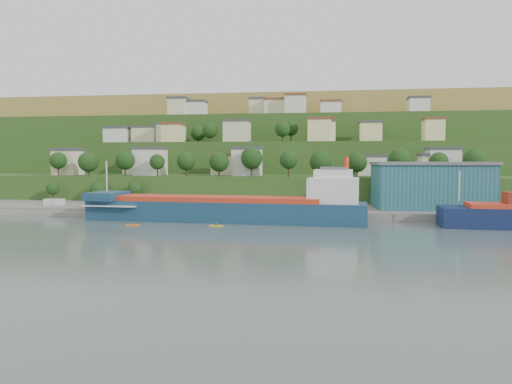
% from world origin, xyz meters
% --- Properties ---
extents(ground, '(500.00, 500.00, 0.00)m').
position_xyz_m(ground, '(0.00, 0.00, 0.00)').
color(ground, '#4B5B56').
rests_on(ground, ground).
extents(quay, '(220.00, 26.00, 4.00)m').
position_xyz_m(quay, '(20.00, 28.00, 0.00)').
color(quay, slate).
rests_on(quay, ground).
extents(pebble_beach, '(40.00, 18.00, 2.40)m').
position_xyz_m(pebble_beach, '(-55.00, 22.00, 0.00)').
color(pebble_beach, slate).
rests_on(pebble_beach, ground).
extents(hillside, '(360.00, 210.81, 96.00)m').
position_xyz_m(hillside, '(-0.01, 168.67, 0.09)').
color(hillside, '#284719').
rests_on(hillside, ground).
extents(cargo_ship_near, '(70.84, 14.66, 18.08)m').
position_xyz_m(cargo_ship_near, '(0.56, 9.97, 2.89)').
color(cargo_ship_near, navy).
rests_on(cargo_ship_near, ground).
extents(warehouse, '(32.15, 20.95, 12.80)m').
position_xyz_m(warehouse, '(51.88, 31.00, 8.43)').
color(warehouse, '#1F4E5E').
rests_on(warehouse, quay).
extents(caravan, '(5.82, 2.73, 2.65)m').
position_xyz_m(caravan, '(-55.82, 23.51, 2.52)').
color(caravan, silver).
rests_on(caravan, pebble_beach).
extents(dinghy, '(3.83, 2.05, 0.73)m').
position_xyz_m(dinghy, '(-46.86, 16.83, 1.56)').
color(dinghy, silver).
rests_on(dinghy, pebble_beach).
extents(kayak_orange, '(3.20, 0.92, 0.79)m').
position_xyz_m(kayak_orange, '(-21.30, -1.27, 0.23)').
color(kayak_orange, orange).
rests_on(kayak_orange, ground).
extents(kayak_yellow, '(3.35, 1.00, 0.83)m').
position_xyz_m(kayak_yellow, '(-1.57, 0.49, 0.24)').
color(kayak_yellow, yellow).
rests_on(kayak_yellow, ground).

